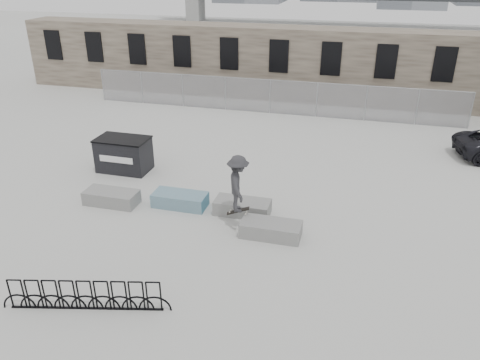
% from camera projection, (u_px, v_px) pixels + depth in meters
% --- Properties ---
extents(ground, '(120.00, 120.00, 0.00)m').
position_uv_depth(ground, '(200.00, 212.00, 17.10)').
color(ground, beige).
rests_on(ground, ground).
extents(stone_wall, '(36.00, 2.58, 4.50)m').
position_uv_depth(stone_wall, '(282.00, 63.00, 30.30)').
color(stone_wall, brown).
rests_on(stone_wall, ground).
extents(chainlink_fence, '(22.06, 0.06, 2.02)m').
position_uv_depth(chainlink_fence, '(270.00, 96.00, 27.56)').
color(chainlink_fence, gray).
rests_on(chainlink_fence, ground).
extents(planter_far_left, '(2.00, 0.90, 0.51)m').
position_uv_depth(planter_far_left, '(111.00, 197.00, 17.55)').
color(planter_far_left, gray).
rests_on(planter_far_left, ground).
extents(planter_center_left, '(2.00, 0.90, 0.51)m').
position_uv_depth(planter_center_left, '(180.00, 199.00, 17.38)').
color(planter_center_left, teal).
rests_on(planter_center_left, ground).
extents(planter_center_right, '(2.00, 0.90, 0.51)m').
position_uv_depth(planter_center_right, '(242.00, 207.00, 16.87)').
color(planter_center_right, gray).
rests_on(planter_center_right, ground).
extents(planter_offset, '(2.00, 0.90, 0.51)m').
position_uv_depth(planter_offset, '(271.00, 229.00, 15.48)').
color(planter_offset, gray).
rests_on(planter_offset, ground).
extents(dumpster, '(2.24, 1.38, 1.47)m').
position_uv_depth(dumpster, '(124.00, 154.00, 20.15)').
color(dumpster, black).
rests_on(dumpster, ground).
extents(bike_rack, '(4.38, 1.09, 0.90)m').
position_uv_depth(bike_rack, '(85.00, 296.00, 12.17)').
color(bike_rack, black).
rests_on(bike_rack, ground).
extents(skateboarder, '(1.13, 1.45, 2.16)m').
position_uv_depth(skateboarder, '(238.00, 184.00, 15.44)').
color(skateboarder, '#302F32').
rests_on(skateboarder, ground).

